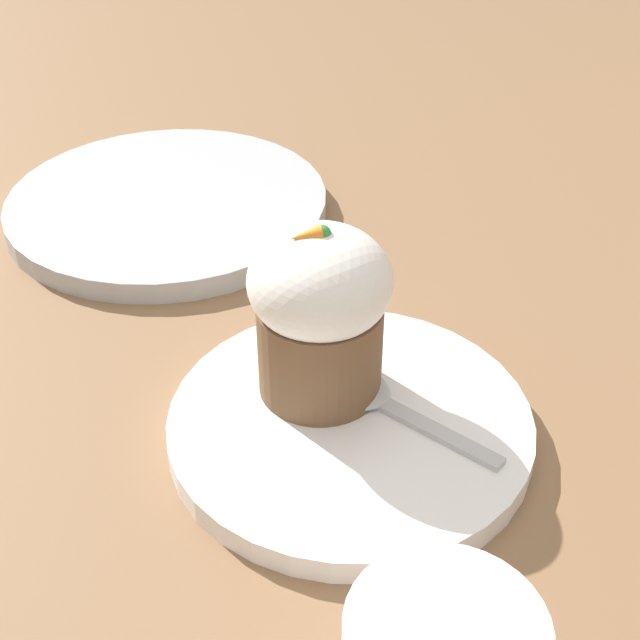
{
  "coord_description": "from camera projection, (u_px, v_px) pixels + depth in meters",
  "views": [
    {
      "loc": [
        0.12,
        0.36,
        0.37
      ],
      "look_at": [
        0.01,
        -0.03,
        0.07
      ],
      "focal_mm": 50.0,
      "sensor_mm": 36.0,
      "label": 1
    }
  ],
  "objects": [
    {
      "name": "spoon",
      "position": [
        370.0,
        396.0,
        0.53
      ],
      "size": [
        0.09,
        0.12,
        0.01
      ],
      "color": "#B7B7BC",
      "rests_on": "dessert_plate"
    },
    {
      "name": "ground_plane",
      "position": [
        350.0,
        435.0,
        0.53
      ],
      "size": [
        4.0,
        4.0,
        0.0
      ],
      "primitive_type": "plane",
      "color": "#846042"
    },
    {
      "name": "dessert_plate",
      "position": [
        350.0,
        426.0,
        0.52
      ],
      "size": [
        0.21,
        0.21,
        0.02
      ],
      "color": "white",
      "rests_on": "ground_plane"
    },
    {
      "name": "carrot_cake",
      "position": [
        320.0,
        310.0,
        0.5
      ],
      "size": [
        0.08,
        0.08,
        0.11
      ],
      "color": "brown",
      "rests_on": "dessert_plate"
    },
    {
      "name": "side_plate",
      "position": [
        168.0,
        205.0,
        0.73
      ],
      "size": [
        0.26,
        0.26,
        0.02
      ],
      "color": "#B2B7BC",
      "rests_on": "ground_plane"
    }
  ]
}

